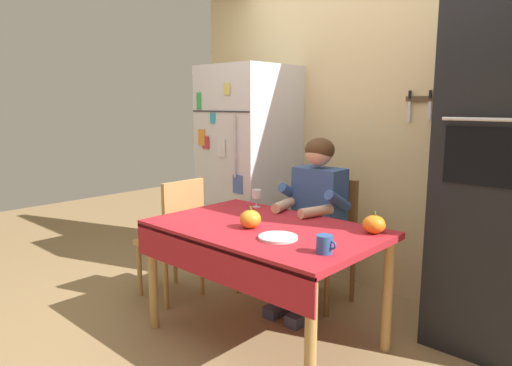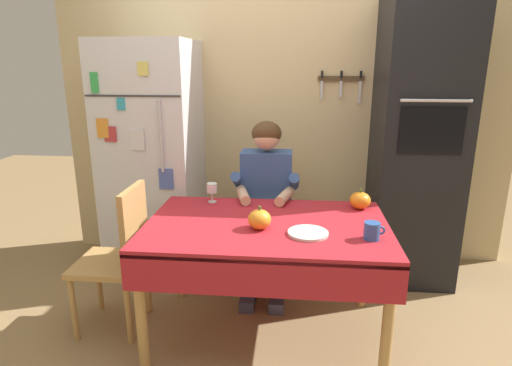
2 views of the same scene
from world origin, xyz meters
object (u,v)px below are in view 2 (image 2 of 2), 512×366
at_px(seated_person, 266,194).
at_px(pumpkin_medium, 360,200).
at_px(coffee_mug, 372,231).
at_px(dining_table, 266,238).
at_px(chair_left_side, 121,252).
at_px(serving_tray, 308,233).
at_px(wine_glass, 212,189).
at_px(wall_oven, 417,145).
at_px(pumpkin_large, 260,219).
at_px(chair_behind_person, 267,214).
at_px(refrigerator, 154,160).

relative_size(seated_person, pumpkin_medium, 9.38).
bearing_deg(coffee_mug, dining_table, 164.21).
xyz_separation_m(chair_left_side, coffee_mug, (1.47, -0.19, 0.28)).
bearing_deg(serving_tray, pumpkin_medium, 53.76).
bearing_deg(wine_glass, wall_oven, 20.96).
distance_m(wall_oven, pumpkin_medium, 0.80).
xyz_separation_m(chair_left_side, pumpkin_medium, (1.47, 0.31, 0.28)).
bearing_deg(seated_person, chair_left_side, -145.92).
bearing_deg(wall_oven, pumpkin_large, -137.58).
xyz_separation_m(dining_table, coffee_mug, (0.57, -0.16, 0.13)).
xyz_separation_m(wall_oven, chair_behind_person, (-1.10, -0.13, -0.54)).
xyz_separation_m(wall_oven, pumpkin_large, (-1.08, -0.99, -0.25)).
bearing_deg(chair_behind_person, refrigerator, 174.27).
distance_m(pumpkin_large, serving_tray, 0.28).
distance_m(chair_left_side, pumpkin_medium, 1.53).
distance_m(refrigerator, serving_tray, 1.56).
bearing_deg(chair_behind_person, serving_tray, -72.92).
xyz_separation_m(coffee_mug, serving_tray, (-0.33, 0.03, -0.04)).
relative_size(chair_behind_person, serving_tray, 4.21).
xyz_separation_m(refrigerator, pumpkin_medium, (1.52, -0.55, -0.11)).
distance_m(dining_table, wine_glass, 0.57).
relative_size(wall_oven, pumpkin_large, 15.81).
bearing_deg(seated_person, wine_glass, -145.68).
bearing_deg(seated_person, refrigerator, 162.79).
distance_m(wall_oven, chair_left_side, 2.21).
distance_m(wall_oven, pumpkin_large, 1.49).
relative_size(chair_left_side, wine_glass, 7.21).
relative_size(pumpkin_large, serving_tray, 0.60).
height_order(chair_behind_person, pumpkin_large, chair_behind_person).
distance_m(seated_person, coffee_mug, 0.98).
height_order(dining_table, seated_person, seated_person).
distance_m(wine_glass, serving_tray, 0.80).
distance_m(dining_table, coffee_mug, 0.60).
distance_m(wall_oven, serving_tray, 1.36).
height_order(wall_oven, pumpkin_medium, wall_oven).
bearing_deg(wall_oven, wine_glass, -159.04).
relative_size(wall_oven, chair_left_side, 2.26).
xyz_separation_m(refrigerator, dining_table, (0.95, -0.88, -0.24)).
distance_m(dining_table, chair_behind_person, 0.81).
xyz_separation_m(refrigerator, wall_oven, (2.00, 0.04, 0.15)).
height_order(seated_person, pumpkin_large, seated_person).
xyz_separation_m(wall_oven, pumpkin_medium, (-0.48, -0.59, -0.26)).
xyz_separation_m(refrigerator, coffee_mug, (1.52, -1.04, -0.11)).
xyz_separation_m(dining_table, chair_left_side, (-0.90, 0.03, -0.14)).
xyz_separation_m(chair_behind_person, seated_person, (0.00, -0.19, 0.23)).
bearing_deg(chair_left_side, seated_person, 34.08).
height_order(refrigerator, coffee_mug, refrigerator).
xyz_separation_m(refrigerator, seated_person, (0.90, -0.28, -0.16)).
bearing_deg(serving_tray, chair_left_side, 172.24).
bearing_deg(pumpkin_large, pumpkin_medium, 33.53).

